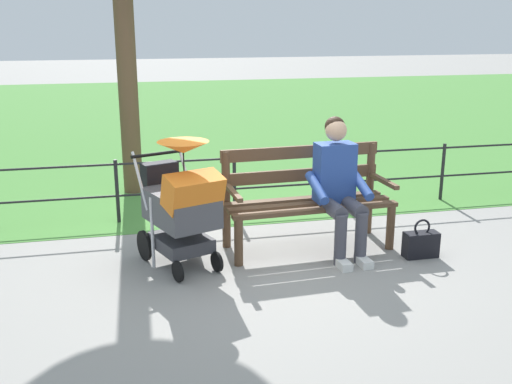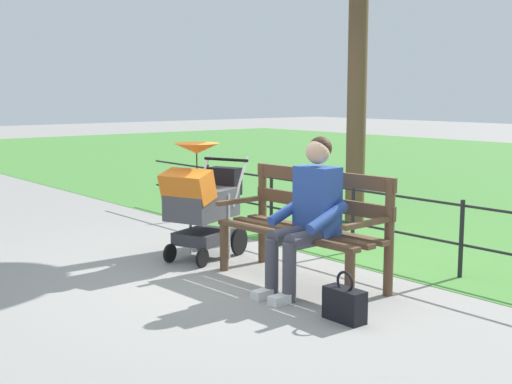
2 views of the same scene
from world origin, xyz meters
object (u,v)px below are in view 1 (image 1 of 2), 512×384
object	(u,v)px
stroller	(181,203)
person_on_bench	(339,183)
handbag	(421,244)
park_bench	(306,194)

from	to	relation	value
stroller	person_on_bench	bearing A→B (deg)	-178.57
person_on_bench	stroller	bearing A→B (deg)	1.43
person_on_bench	handbag	distance (m)	0.95
stroller	park_bench	bearing A→B (deg)	-168.01
person_on_bench	handbag	size ratio (longest dim) A/B	3.45
person_on_bench	handbag	xyz separation A→B (m)	(-0.71, 0.31, -0.55)
park_bench	handbag	distance (m)	1.17
handbag	stroller	bearing A→B (deg)	-7.21
person_on_bench	park_bench	bearing A→B (deg)	-42.56
park_bench	stroller	size ratio (longest dim) A/B	1.41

